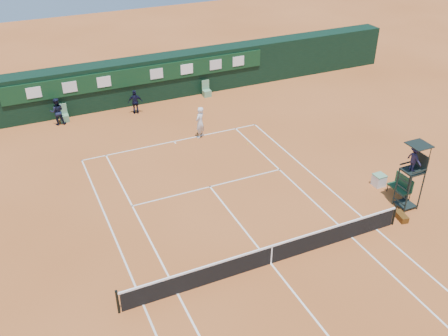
# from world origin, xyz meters

# --- Properties ---
(ground) EXTENTS (90.00, 90.00, 0.00)m
(ground) POSITION_xyz_m (0.00, 0.00, 0.00)
(ground) COLOR #BD612C
(ground) RESTS_ON ground
(court_lines) EXTENTS (11.05, 23.85, 0.01)m
(court_lines) POSITION_xyz_m (0.00, 0.00, 0.01)
(court_lines) COLOR silver
(court_lines) RESTS_ON ground
(tennis_net) EXTENTS (12.90, 0.10, 1.10)m
(tennis_net) POSITION_xyz_m (0.00, 0.00, 0.51)
(tennis_net) COLOR black
(tennis_net) RESTS_ON ground
(back_wall) EXTENTS (40.00, 1.65, 3.00)m
(back_wall) POSITION_xyz_m (0.00, 18.74, 1.51)
(back_wall) COLOR black
(back_wall) RESTS_ON ground
(linesman_chair_left) EXTENTS (0.55, 0.50, 1.15)m
(linesman_chair_left) POSITION_xyz_m (-5.50, 17.48, 0.32)
(linesman_chair_left) COLOR #5D8E64
(linesman_chair_left) RESTS_ON ground
(linesman_chair_right) EXTENTS (0.55, 0.50, 1.15)m
(linesman_chair_right) POSITION_xyz_m (4.50, 17.48, 0.32)
(linesman_chair_right) COLOR #64996D
(linesman_chair_right) RESTS_ON ground
(umpire_chair) EXTENTS (0.96, 0.95, 3.42)m
(umpire_chair) POSITION_xyz_m (7.88, 0.85, 2.46)
(umpire_chair) COLOR black
(umpire_chair) RESTS_ON ground
(player_bench) EXTENTS (0.55, 1.20, 1.10)m
(player_bench) POSITION_xyz_m (8.34, 1.72, 0.60)
(player_bench) COLOR #183C22
(player_bench) RESTS_ON ground
(tennis_bag) EXTENTS (0.49, 0.85, 0.30)m
(tennis_bag) POSITION_xyz_m (7.03, 0.15, 0.15)
(tennis_bag) COLOR black
(tennis_bag) RESTS_ON ground
(cooler) EXTENTS (0.57, 0.57, 0.65)m
(cooler) POSITION_xyz_m (7.97, 2.90, 0.33)
(cooler) COLOR silver
(cooler) RESTS_ON ground
(tennis_ball) EXTENTS (0.06, 0.06, 0.06)m
(tennis_ball) POSITION_xyz_m (3.85, 9.69, 0.03)
(tennis_ball) COLOR yellow
(tennis_ball) RESTS_ON ground
(player) EXTENTS (0.86, 0.81, 1.98)m
(player) POSITION_xyz_m (1.65, 11.75, 0.99)
(player) COLOR silver
(player) RESTS_ON ground
(ball_kid_left) EXTENTS (0.94, 0.77, 1.78)m
(ball_kid_left) POSITION_xyz_m (-5.89, 17.18, 0.89)
(ball_kid_left) COLOR black
(ball_kid_left) RESTS_ON ground
(ball_kid_right) EXTENTS (1.02, 0.60, 1.63)m
(ball_kid_right) POSITION_xyz_m (-0.93, 16.74, 0.82)
(ball_kid_right) COLOR black
(ball_kid_right) RESTS_ON ground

